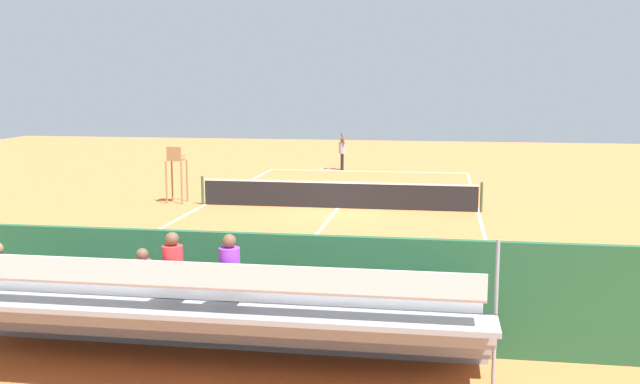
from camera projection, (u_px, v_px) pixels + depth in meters
ground_plane at (338, 208)px, 26.95m from camera, size 60.00×60.00×0.00m
court_line_markings at (338, 208)px, 26.98m from camera, size 10.10×22.20×0.01m
tennis_net at (338, 195)px, 26.87m from camera, size 10.30×0.10×1.07m
backdrop_wall at (229, 287)px, 13.14m from camera, size 18.00×0.16×2.00m
bleacher_stand at (204, 314)px, 11.85m from camera, size 9.06×2.40×2.48m
umpire_chair at (176, 168)px, 27.96m from camera, size 0.67×0.67×2.14m
courtside_bench at (413, 308)px, 13.40m from camera, size 1.80×0.40×0.93m
equipment_bag at (309, 325)px, 13.64m from camera, size 0.90×0.36×0.36m
tennis_player at (342, 150)px, 38.12m from camera, size 0.44×0.56×1.93m
tennis_racket at (321, 169)px, 38.67m from camera, size 0.57×0.43×0.03m
tennis_ball_near at (352, 173)px, 36.56m from camera, size 0.07×0.07×0.07m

